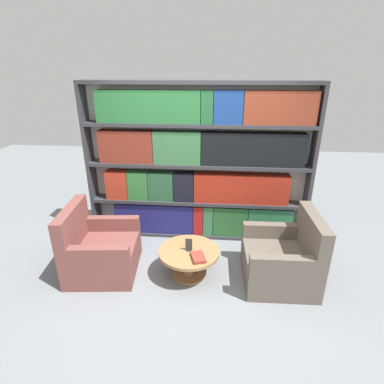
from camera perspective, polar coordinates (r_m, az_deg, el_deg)
name	(u,v)px	position (r m, az deg, el deg)	size (l,w,h in m)	color
ground_plane	(189,293)	(3.78, -0.61, -18.67)	(14.00, 14.00, 0.00)	slate
bookshelf	(199,166)	(4.45, 1.42, 5.04)	(3.32, 0.30, 2.35)	silver
armchair_left	(99,251)	(4.15, -17.24, -10.61)	(0.93, 0.96, 0.91)	brown
armchair_right	(283,260)	(3.97, 16.98, -12.22)	(0.86, 0.90, 0.91)	brown
coffee_table	(189,257)	(3.88, -0.60, -12.36)	(0.77, 0.77, 0.38)	olive
table_sign	(189,245)	(3.78, -0.61, -10.14)	(0.09, 0.06, 0.17)	black
stray_book	(198,257)	(3.66, 1.18, -12.31)	(0.21, 0.26, 0.04)	brown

